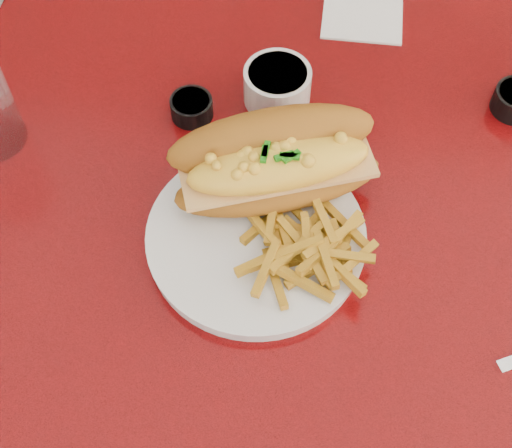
# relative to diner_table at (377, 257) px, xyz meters

# --- Properties ---
(ground) EXTENTS (8.00, 8.00, 0.00)m
(ground) POSITION_rel_diner_table_xyz_m (0.00, 0.00, -0.61)
(ground) COLOR beige
(ground) RESTS_ON ground
(diner_table) EXTENTS (1.23, 0.83, 0.77)m
(diner_table) POSITION_rel_diner_table_xyz_m (0.00, 0.00, 0.00)
(diner_table) COLOR #BE0C0E
(diner_table) RESTS_ON ground
(booth_bench_far) EXTENTS (1.20, 0.51, 0.90)m
(booth_bench_far) POSITION_rel_diner_table_xyz_m (0.00, 0.81, -0.32)
(booth_bench_far) COLOR #A40A0D
(booth_bench_far) RESTS_ON ground
(dinner_plate) EXTENTS (0.30, 0.30, 0.02)m
(dinner_plate) POSITION_rel_diner_table_xyz_m (-0.16, -0.09, 0.17)
(dinner_plate) COLOR silver
(dinner_plate) RESTS_ON diner_table
(mac_hoagie) EXTENTS (0.27, 0.20, 0.11)m
(mac_hoagie) POSITION_rel_diner_table_xyz_m (-0.15, -0.02, 0.23)
(mac_hoagie) COLOR #9F6019
(mac_hoagie) RESTS_ON dinner_plate
(fries_pile) EXTENTS (0.14, 0.13, 0.04)m
(fries_pile) POSITION_rel_diner_table_xyz_m (-0.10, -0.11, 0.20)
(fries_pile) COLOR gold
(fries_pile) RESTS_ON dinner_plate
(fork) EXTENTS (0.03, 0.16, 0.00)m
(fork) POSITION_rel_diner_table_xyz_m (-0.10, -0.08, 0.18)
(fork) COLOR silver
(fork) RESTS_ON dinner_plate
(gravy_ramekin) EXTENTS (0.11, 0.11, 0.05)m
(gravy_ramekin) POSITION_rel_diner_table_xyz_m (-0.16, 0.13, 0.19)
(gravy_ramekin) COLOR silver
(gravy_ramekin) RESTS_ON diner_table
(sauce_cup_left) EXTENTS (0.07, 0.07, 0.03)m
(sauce_cup_left) POSITION_rel_diner_table_xyz_m (-0.27, 0.09, 0.18)
(sauce_cup_left) COLOR black
(sauce_cup_left) RESTS_ON diner_table
(paper_napkin) EXTENTS (0.12, 0.12, 0.00)m
(paper_napkin) POSITION_rel_diner_table_xyz_m (-0.06, 0.31, 0.16)
(paper_napkin) COLOR white
(paper_napkin) RESTS_ON diner_table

